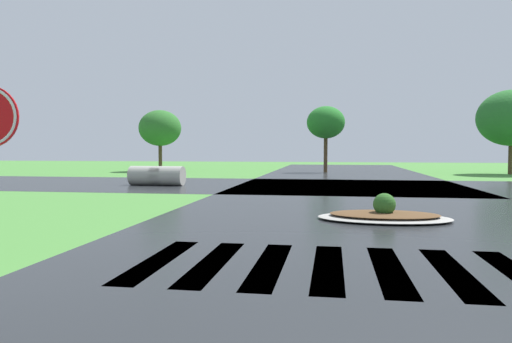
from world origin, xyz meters
TOP-DOWN VIEW (x-y plane):
  - asphalt_roadway at (0.00, 10.00)m, footprint 10.86×80.00m
  - asphalt_cross_road at (0.00, 19.94)m, footprint 90.00×9.77m
  - crosswalk_stripes at (0.00, 4.34)m, footprint 7.65×3.02m
  - median_island at (0.45, 9.31)m, footprint 3.31×1.94m
  - drainage_pipe_stack at (-9.30, 19.11)m, footprint 2.70×1.01m
  - background_treeline at (8.18, 32.58)m, footprint 42.06×4.56m

SIDE VIEW (x-z plane):
  - asphalt_roadway at x=0.00m, z-range 0.00..0.01m
  - asphalt_cross_road at x=0.00m, z-range 0.00..0.01m
  - crosswalk_stripes at x=0.00m, z-range 0.00..0.01m
  - median_island at x=0.45m, z-range -0.21..0.47m
  - drainage_pipe_stack at x=-9.30m, z-range 0.00..0.94m
  - background_treeline at x=8.18m, z-range 0.84..6.68m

